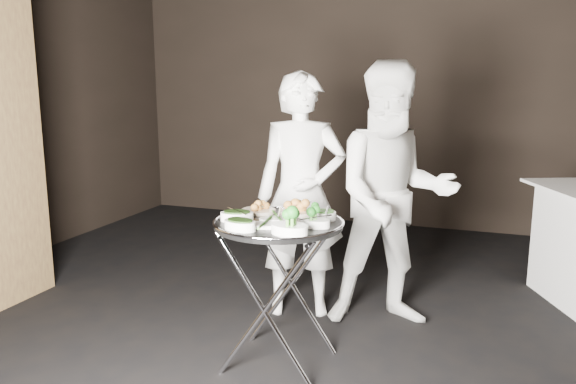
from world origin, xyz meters
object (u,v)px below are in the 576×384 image
(tray_stand, at_px, (279,287))
(serving_tray, at_px, (278,223))
(waiter_right, at_px, (393,196))
(waiter_left, at_px, (301,195))

(tray_stand, height_order, serving_tray, serving_tray)
(tray_stand, xyz_separation_m, waiter_right, (0.48, 0.76, 0.39))
(tray_stand, bearing_deg, waiter_left, 99.19)
(tray_stand, xyz_separation_m, serving_tray, (0.00, -0.00, 0.36))
(waiter_left, xyz_separation_m, waiter_right, (0.60, 0.02, 0.03))
(tray_stand, relative_size, waiter_left, 0.50)
(serving_tray, height_order, waiter_left, waiter_left)
(serving_tray, height_order, waiter_right, waiter_right)
(serving_tray, xyz_separation_m, waiter_right, (0.48, 0.76, 0.03))
(tray_stand, xyz_separation_m, waiter_left, (-0.12, 0.75, 0.36))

